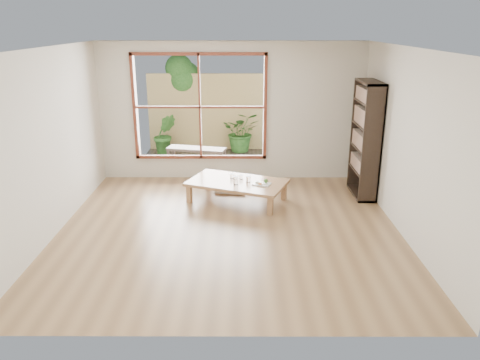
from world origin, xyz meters
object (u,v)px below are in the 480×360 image
object	(u,v)px
low_table	(237,184)
food_tray	(263,183)
garden_bench	(196,151)
bookshelf	(366,140)

from	to	relation	value
low_table	food_tray	xyz separation A→B (m)	(0.43, -0.16, 0.06)
garden_bench	bookshelf	bearing A→B (deg)	-15.50
garden_bench	low_table	bearing A→B (deg)	-53.51
food_tray	garden_bench	xyz separation A→B (m)	(-1.30, 2.16, -0.02)
food_tray	garden_bench	size ratio (longest dim) A/B	0.26
low_table	garden_bench	bearing A→B (deg)	135.48
low_table	garden_bench	size ratio (longest dim) A/B	1.44
bookshelf	garden_bench	size ratio (longest dim) A/B	1.57
food_tray	garden_bench	world-z (taller)	food_tray
bookshelf	food_tray	world-z (taller)	bookshelf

